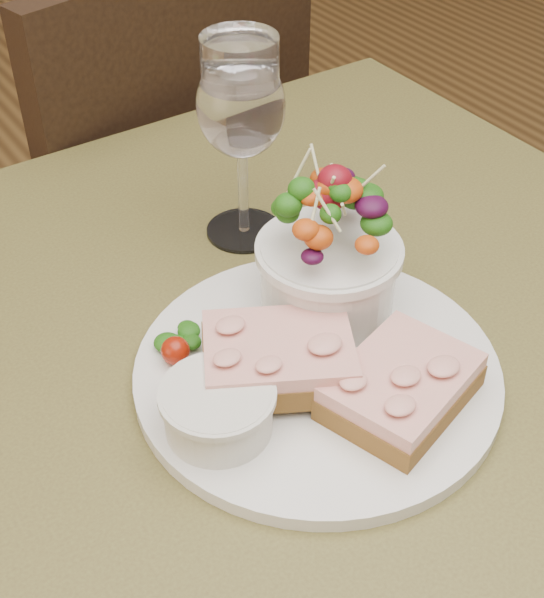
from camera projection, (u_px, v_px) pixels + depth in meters
cafe_table at (294, 440)px, 0.72m from camera, size 0.80×0.80×0.75m
chair_far at (134, 307)px, 1.40m from camera, size 0.50×0.50×0.90m
dinner_plate at (317, 372)px, 0.63m from camera, size 0.28×0.28×0.01m
sandwich_front at (401, 386)px, 0.59m from camera, size 0.13×0.11×0.03m
sandwich_back at (279, 357)px, 0.60m from camera, size 0.13×0.12×0.03m
ramekin at (218, 408)px, 0.56m from camera, size 0.07×0.07×0.04m
salad_bowl at (329, 247)px, 0.64m from camera, size 0.11×0.11×0.13m
garnish at (183, 344)px, 0.63m from camera, size 0.05×0.04×0.02m
wine_glass at (241, 112)px, 0.70m from camera, size 0.08×0.08×0.18m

